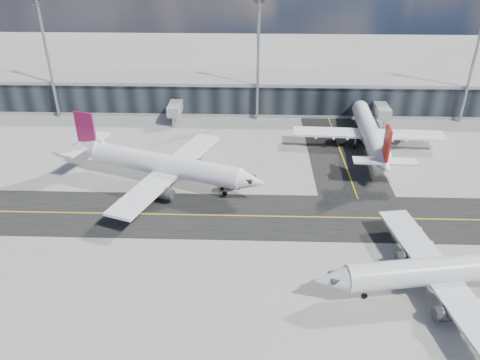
{
  "coord_description": "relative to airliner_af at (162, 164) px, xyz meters",
  "views": [
    {
      "loc": [
        -0.72,
        -61.73,
        43.25
      ],
      "look_at": [
        -2.94,
        7.35,
        5.0
      ],
      "focal_mm": 35.0,
      "sensor_mm": 36.0,
      "label": 1
    }
  ],
  "objects": [
    {
      "name": "baggage_tug",
      "position": [
        12.44,
        -1.55,
        -2.96
      ],
      "size": [
        3.28,
        2.04,
        1.93
      ],
      "rotation": [
        0.0,
        0.0,
        -1.4
      ],
      "color": "#DFAE0B",
      "rests_on": "ground"
    },
    {
      "name": "airliner_near",
      "position": [
        43.0,
        -28.13,
        -0.35
      ],
      "size": [
        36.49,
        31.24,
        10.82
      ],
      "rotation": [
        0.0,
        0.0,
        1.73
      ],
      "color": "silver",
      "rests_on": "ground"
    },
    {
      "name": "floodlight_masts",
      "position": [
        17.61,
        33.22,
        11.68
      ],
      "size": [
        102.5,
        0.7,
        28.9
      ],
      "color": "gray",
      "rests_on": "ground"
    },
    {
      "name": "ground",
      "position": [
        17.61,
        -14.78,
        -3.93
      ],
      "size": [
        300.0,
        300.0,
        0.0
      ],
      "primitive_type": "plane",
      "color": "gray",
      "rests_on": "ground"
    },
    {
      "name": "service_van",
      "position": [
        42.18,
        21.11,
        -3.07
      ],
      "size": [
        4.27,
        6.66,
        1.71
      ],
      "primitive_type": "imported",
      "rotation": [
        0.0,
        0.0,
        0.25
      ],
      "color": "white",
      "rests_on": "ground"
    },
    {
      "name": "terminal_concourse",
      "position": [
        17.65,
        40.16,
        0.16
      ],
      "size": [
        152.0,
        19.8,
        8.8
      ],
      "color": "black",
      "rests_on": "ground"
    },
    {
      "name": "airliner_redtail",
      "position": [
        41.71,
        16.7,
        -0.18
      ],
      "size": [
        32.62,
        38.29,
        11.35
      ],
      "rotation": [
        0.0,
        0.0,
        -0.05
      ],
      "color": "white",
      "rests_on": "ground"
    },
    {
      "name": "taxiway_lanes",
      "position": [
        21.53,
        -4.04,
        -3.92
      ],
      "size": [
        180.0,
        63.0,
        0.03
      ],
      "color": "black",
      "rests_on": "ground"
    },
    {
      "name": "airliner_af",
      "position": [
        0.0,
        0.0,
        0.0
      ],
      "size": [
        38.96,
        33.66,
        11.89
      ],
      "rotation": [
        0.0,
        0.0,
        -1.92
      ],
      "color": "white",
      "rests_on": "ground"
    }
  ]
}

